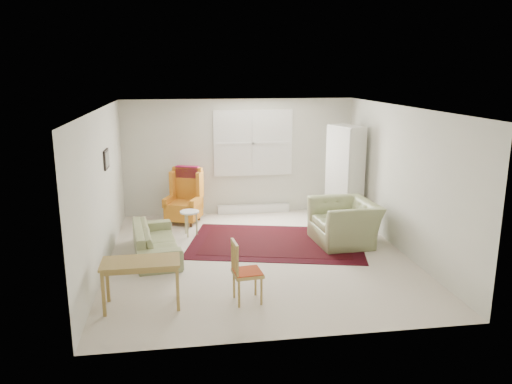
{
  "coord_description": "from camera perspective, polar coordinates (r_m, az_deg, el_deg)",
  "views": [
    {
      "loc": [
        -1.23,
        -7.93,
        3.07
      ],
      "look_at": [
        0.0,
        0.3,
        1.05
      ],
      "focal_mm": 35.0,
      "sensor_mm": 36.0,
      "label": 1
    }
  ],
  "objects": [
    {
      "name": "room",
      "position": [
        8.43,
        0.22,
        1.23
      ],
      "size": [
        5.04,
        5.54,
        2.51
      ],
      "color": "beige",
      "rests_on": "ground"
    },
    {
      "name": "coffee_table",
      "position": [
        9.1,
        9.59,
        -4.74
      ],
      "size": [
        0.73,
        0.73,
        0.46
      ],
      "primitive_type": null,
      "rotation": [
        0.0,
        0.0,
        0.39
      ],
      "color": "#432514",
      "rests_on": "ground"
    },
    {
      "name": "stool",
      "position": [
        9.64,
        -7.56,
        -3.53
      ],
      "size": [
        0.41,
        0.41,
        0.49
      ],
      "primitive_type": null,
      "rotation": [
        0.0,
        0.0,
        0.15
      ],
      "color": "white",
      "rests_on": "ground"
    },
    {
      "name": "sofa",
      "position": [
        8.67,
        -11.4,
        -4.83
      ],
      "size": [
        0.93,
        1.86,
        0.72
      ],
      "primitive_type": "imported",
      "rotation": [
        0.0,
        0.0,
        1.7
      ],
      "color": "#868D5E",
      "rests_on": "ground"
    },
    {
      "name": "desk_chair",
      "position": [
        6.83,
        -0.99,
        -9.06
      ],
      "size": [
        0.42,
        0.42,
        0.87
      ],
      "primitive_type": null,
      "rotation": [
        0.0,
        0.0,
        1.68
      ],
      "color": "olive",
      "rests_on": "ground"
    },
    {
      "name": "wingback_chair",
      "position": [
        10.36,
        -8.32,
        -0.44
      ],
      "size": [
        0.87,
        0.89,
        1.15
      ],
      "primitive_type": null,
      "rotation": [
        0.0,
        0.0,
        -0.37
      ],
      "color": "orange",
      "rests_on": "ground"
    },
    {
      "name": "rug",
      "position": [
        9.21,
        2.3,
        -5.73
      ],
      "size": [
        3.49,
        2.67,
        0.03
      ],
      "primitive_type": null,
      "rotation": [
        0.0,
        0.0,
        -0.24
      ],
      "color": "black",
      "rests_on": "ground"
    },
    {
      "name": "cabinet",
      "position": [
        10.52,
        10.13,
        2.07
      ],
      "size": [
        0.65,
        0.89,
        1.99
      ],
      "primitive_type": null,
      "rotation": [
        0.0,
        0.0,
        0.33
      ],
      "color": "silver",
      "rests_on": "ground"
    },
    {
      "name": "desk",
      "position": [
        6.9,
        -12.92,
        -10.16
      ],
      "size": [
        1.03,
        0.53,
        0.65
      ],
      "primitive_type": null,
      "rotation": [
        0.0,
        0.0,
        0.02
      ],
      "color": "olive",
      "rests_on": "ground"
    },
    {
      "name": "armchair",
      "position": [
        9.23,
        10.09,
        -2.96
      ],
      "size": [
        1.14,
        1.28,
        0.93
      ],
      "primitive_type": "imported",
      "rotation": [
        0.0,
        0.0,
        -1.49
      ],
      "color": "#868D5E",
      "rests_on": "ground"
    }
  ]
}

